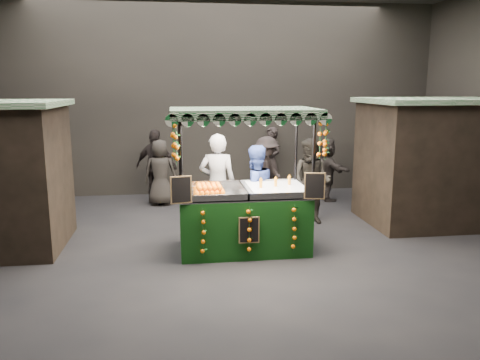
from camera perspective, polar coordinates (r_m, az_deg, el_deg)
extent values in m
plane|color=black|center=(8.32, -0.47, -8.92)|extent=(12.00, 12.00, 0.00)
cube|color=black|center=(12.79, -3.45, 9.55)|extent=(12.00, 0.10, 5.00)
cube|color=black|center=(2.95, 12.25, 3.98)|extent=(12.00, 0.10, 5.00)
cube|color=black|center=(10.83, 22.15, 1.81)|extent=(2.80, 2.00, 2.50)
cube|color=#114F1F|center=(10.72, 22.66, 8.68)|extent=(3.00, 2.20, 0.10)
cube|color=black|center=(8.46, 0.40, -5.01)|extent=(2.20, 1.20, 1.00)
cube|color=#B7BABE|center=(8.33, 0.40, -1.58)|extent=(2.20, 1.20, 0.04)
cylinder|color=black|center=(7.65, -6.92, -1.43)|extent=(0.05, 0.05, 2.40)
cylinder|color=black|center=(7.97, 8.63, -0.96)|extent=(0.05, 0.05, 2.40)
cylinder|color=black|center=(8.76, -7.07, 0.18)|extent=(0.05, 0.05, 2.40)
cylinder|color=black|center=(9.05, 6.59, 0.54)|extent=(0.05, 0.05, 2.40)
cube|color=#114F1F|center=(8.13, 0.42, 8.22)|extent=(2.45, 1.45, 0.08)
cube|color=silver|center=(8.42, 4.45, -1.05)|extent=(0.98, 1.08, 0.08)
cube|color=black|center=(7.58, -7.00, -1.16)|extent=(0.34, 0.10, 0.44)
cube|color=black|center=(7.91, 8.84, -0.69)|extent=(0.34, 0.10, 0.44)
cube|color=black|center=(7.84, 1.08, -5.95)|extent=(0.34, 0.02, 0.44)
imported|color=gray|center=(9.33, -2.68, -0.46)|extent=(0.80, 0.61, 1.96)
imported|color=navy|center=(9.15, 1.72, -1.32)|extent=(1.03, 0.91, 1.76)
imported|color=black|center=(11.30, -21.67, -0.37)|extent=(0.61, 0.46, 1.50)
imported|color=black|center=(10.15, 8.45, -0.12)|extent=(1.10, 1.06, 1.78)
imported|color=black|center=(11.89, -9.90, 1.57)|extent=(1.15, 0.84, 1.82)
imported|color=#2C2524|center=(11.37, 3.12, 0.95)|extent=(1.22, 1.20, 1.69)
imported|color=#282420|center=(11.72, -9.41, 0.89)|extent=(0.82, 0.57, 1.59)
imported|color=#292321|center=(12.27, 10.25, 1.29)|extent=(0.78, 1.53, 1.58)
imported|color=#292221|center=(12.76, 3.69, 2.28)|extent=(0.68, 0.77, 1.78)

